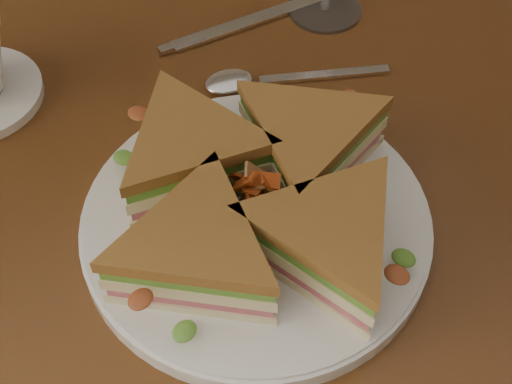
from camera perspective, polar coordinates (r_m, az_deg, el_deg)
table at (r=0.73m, az=-0.55°, el=-1.56°), size 1.20×0.80×0.75m
plate at (r=0.58m, az=0.00°, el=-2.56°), size 0.29×0.29×0.02m
sandwich_wedges at (r=0.55m, az=-0.00°, el=-0.32°), size 0.32×0.32×0.06m
crisps_mound at (r=0.56m, az=0.00°, el=-0.57°), size 0.09×0.09×0.05m
spoon at (r=0.70m, az=-0.32°, el=8.91°), size 0.18×0.06×0.01m
knife at (r=0.77m, az=-0.75°, el=13.36°), size 0.22×0.04×0.00m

